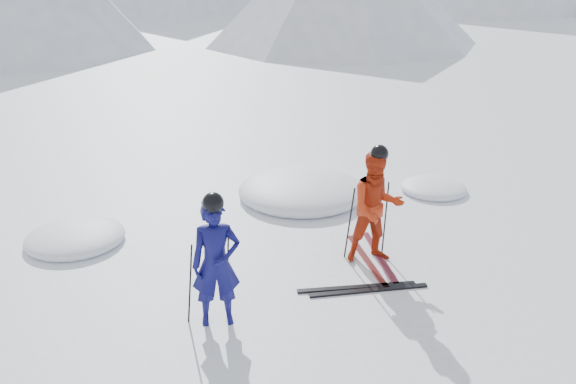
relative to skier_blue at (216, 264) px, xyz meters
name	(u,v)px	position (x,y,z in m)	size (l,w,h in m)	color
ground	(390,249)	(3.18, 0.59, -0.83)	(160.00, 160.00, 0.00)	white
skier_blue	(216,264)	(0.00, 0.00, 0.00)	(0.61, 0.40, 1.67)	#0D0E53
skier_red	(376,208)	(2.74, 0.43, 0.03)	(0.84, 0.66, 1.73)	#B62B0E
pole_blue_left	(190,284)	(-0.30, 0.15, -0.28)	(0.02, 0.02, 1.11)	black
pole_blue_right	(228,270)	(0.25, 0.25, -0.28)	(0.02, 0.02, 1.11)	black
pole_red_left	(349,223)	(2.44, 0.68, -0.26)	(0.02, 0.02, 1.15)	black
pole_red_right	(385,218)	(3.04, 0.58, -0.26)	(0.02, 0.02, 1.15)	black
ski_worn_left	(367,260)	(2.62, 0.43, -0.82)	(0.09, 1.70, 0.03)	black
ski_worn_right	(380,257)	(2.86, 0.43, -0.82)	(0.09, 1.70, 0.03)	black
ski_loose_a	(357,287)	(2.02, -0.16, -0.82)	(0.09, 1.70, 0.03)	black
ski_loose_b	(369,290)	(2.12, -0.31, -0.82)	(0.09, 1.70, 0.03)	black
snow_lumps	(308,206)	(2.91, 2.73, -0.83)	(9.62, 6.07, 0.54)	white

